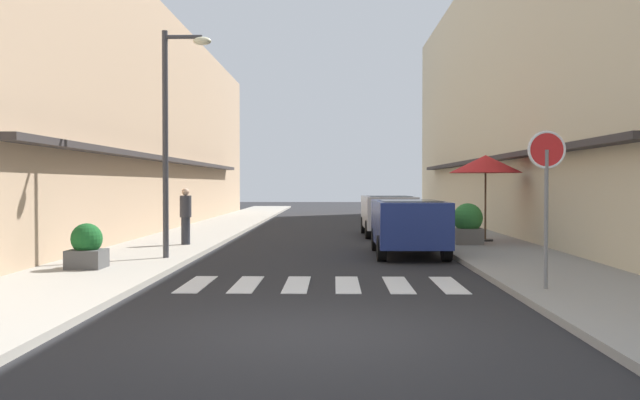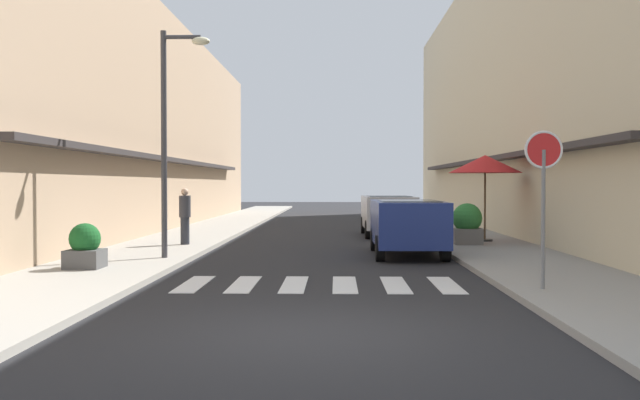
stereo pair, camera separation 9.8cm
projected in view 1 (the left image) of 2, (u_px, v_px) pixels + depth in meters
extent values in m
plane|color=#232326|center=(328.00, 235.00, 25.93)|extent=(94.08, 94.08, 0.00)
cube|color=#9E998E|center=(202.00, 233.00, 26.03)|extent=(2.95, 59.87, 0.12)
cube|color=gray|center=(455.00, 233.00, 25.84)|extent=(2.95, 59.87, 0.12)
cube|color=tan|center=(106.00, 122.00, 27.14)|extent=(5.00, 40.49, 8.67)
cube|color=#332D2D|center=(176.00, 161.00, 27.13)|extent=(0.50, 28.34, 0.16)
cube|color=beige|center=(554.00, 89.00, 26.77)|extent=(5.00, 40.49, 11.10)
cube|color=#332D2D|center=(482.00, 161.00, 26.89)|extent=(0.50, 28.34, 0.16)
cube|color=silver|center=(197.00, 284.00, 13.14)|extent=(0.45, 2.20, 0.01)
cube|color=silver|center=(247.00, 284.00, 13.12)|extent=(0.45, 2.20, 0.01)
cube|color=silver|center=(297.00, 284.00, 13.10)|extent=(0.45, 2.20, 0.01)
cube|color=silver|center=(347.00, 285.00, 13.08)|extent=(0.45, 2.20, 0.01)
cube|color=silver|center=(398.00, 285.00, 13.06)|extent=(0.45, 2.20, 0.01)
cube|color=silver|center=(449.00, 285.00, 13.04)|extent=(0.45, 2.20, 0.01)
cube|color=navy|center=(408.00, 222.00, 18.38)|extent=(1.77, 4.07, 1.13)
cube|color=black|center=(409.00, 211.00, 18.17)|extent=(1.48, 2.28, 0.56)
cylinder|color=black|center=(375.00, 240.00, 19.75)|extent=(0.22, 0.64, 0.64)
cylinder|color=black|center=(432.00, 240.00, 19.71)|extent=(0.22, 0.64, 0.64)
cylinder|color=black|center=(382.00, 248.00, 17.07)|extent=(0.22, 0.64, 0.64)
cylinder|color=black|center=(447.00, 248.00, 17.03)|extent=(0.22, 0.64, 0.64)
cube|color=silver|center=(388.00, 212.00, 25.35)|extent=(1.81, 4.18, 1.13)
cube|color=black|center=(388.00, 204.00, 25.13)|extent=(1.50, 2.35, 0.56)
cylinder|color=black|center=(364.00, 225.00, 26.73)|extent=(0.23, 0.64, 0.64)
cylinder|color=black|center=(405.00, 225.00, 26.72)|extent=(0.23, 0.64, 0.64)
cylinder|color=black|center=(369.00, 230.00, 23.99)|extent=(0.23, 0.64, 0.64)
cylinder|color=black|center=(415.00, 230.00, 23.98)|extent=(0.23, 0.64, 0.64)
cylinder|color=slate|center=(546.00, 219.00, 11.79)|extent=(0.07, 0.07, 2.36)
cylinder|color=red|center=(547.00, 150.00, 11.76)|extent=(0.64, 0.03, 0.64)
torus|color=white|center=(547.00, 150.00, 11.76)|extent=(0.65, 0.05, 0.65)
cylinder|color=#38383D|center=(165.00, 145.00, 16.73)|extent=(0.14, 0.14, 5.45)
cylinder|color=#38383D|center=(183.00, 37.00, 16.66)|extent=(0.90, 0.10, 0.10)
ellipsoid|color=beige|center=(202.00, 41.00, 16.66)|extent=(0.44, 0.28, 0.20)
cylinder|color=#262626|center=(485.00, 240.00, 21.67)|extent=(0.48, 0.48, 0.06)
cylinder|color=#4C3823|center=(485.00, 203.00, 21.64)|extent=(0.06, 0.06, 2.40)
cone|color=red|center=(486.00, 164.00, 21.61)|extent=(2.26, 2.26, 0.55)
cube|color=#4C4C4C|center=(87.00, 259.00, 14.68)|extent=(0.73, 0.73, 0.39)
sphere|color=#195623|center=(87.00, 239.00, 14.67)|extent=(0.66, 0.66, 0.66)
cube|color=slate|center=(468.00, 236.00, 20.59)|extent=(0.81, 0.81, 0.47)
sphere|color=#2D7533|center=(468.00, 218.00, 20.58)|extent=(0.87, 0.87, 0.87)
cylinder|color=#282B33|center=(186.00, 231.00, 20.44)|extent=(0.26, 0.26, 0.80)
cylinder|color=#333338|center=(186.00, 206.00, 20.43)|extent=(0.34, 0.34, 0.64)
sphere|color=tan|center=(186.00, 192.00, 20.42)|extent=(0.22, 0.22, 0.22)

